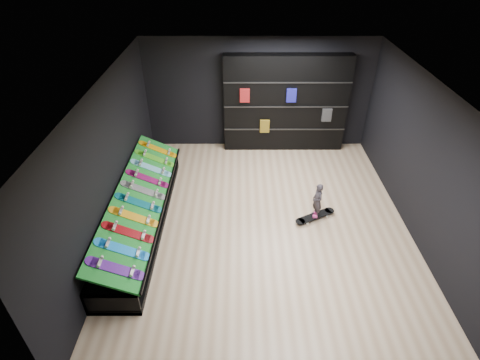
{
  "coord_description": "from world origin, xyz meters",
  "views": [
    {
      "loc": [
        -0.51,
        -6.01,
        5.28
      ],
      "look_at": [
        -0.5,
        0.2,
        1.0
      ],
      "focal_mm": 28.0,
      "sensor_mm": 36.0,
      "label": 1
    }
  ],
  "objects_px": {
    "display_rack": "(142,215)",
    "floor_skateboard": "(315,217)",
    "child": "(316,207)",
    "back_shelving": "(285,104)"
  },
  "relations": [
    {
      "from": "display_rack",
      "to": "floor_skateboard",
      "type": "xyz_separation_m",
      "value": [
        3.67,
        0.18,
        -0.21
      ]
    },
    {
      "from": "display_rack",
      "to": "floor_skateboard",
      "type": "relative_size",
      "value": 4.59
    },
    {
      "from": "child",
      "to": "back_shelving",
      "type": "bearing_deg",
      "value": 172.14
    },
    {
      "from": "display_rack",
      "to": "back_shelving",
      "type": "xyz_separation_m",
      "value": [
        3.26,
        3.32,
        1.05
      ]
    },
    {
      "from": "display_rack",
      "to": "floor_skateboard",
      "type": "height_order",
      "value": "display_rack"
    },
    {
      "from": "back_shelving",
      "to": "floor_skateboard",
      "type": "bearing_deg",
      "value": -82.68
    },
    {
      "from": "back_shelving",
      "to": "child",
      "type": "xyz_separation_m",
      "value": [
        0.4,
        -3.14,
        -0.97
      ]
    },
    {
      "from": "display_rack",
      "to": "floor_skateboard",
      "type": "distance_m",
      "value": 3.68
    },
    {
      "from": "display_rack",
      "to": "back_shelving",
      "type": "distance_m",
      "value": 4.77
    },
    {
      "from": "child",
      "to": "display_rack",
      "type": "bearing_deg",
      "value": -102.43
    }
  ]
}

